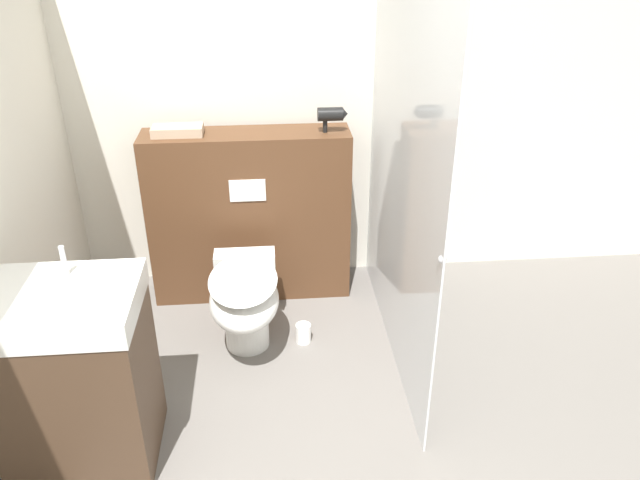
% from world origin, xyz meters
% --- Properties ---
extents(wall_back, '(8.00, 0.06, 2.50)m').
position_xyz_m(wall_back, '(0.00, 2.34, 1.25)').
color(wall_back, silver).
rests_on(wall_back, ground_plane).
extents(partition_panel, '(1.28, 0.32, 1.12)m').
position_xyz_m(partition_panel, '(-0.22, 2.08, 0.56)').
color(partition_panel, '#51331E').
rests_on(partition_panel, ground_plane).
extents(shower_glass, '(0.04, 1.78, 2.19)m').
position_xyz_m(shower_glass, '(0.60, 1.42, 1.10)').
color(shower_glass, silver).
rests_on(shower_glass, ground_plane).
extents(toilet, '(0.39, 0.70, 0.53)m').
position_xyz_m(toilet, '(-0.26, 1.41, 0.34)').
color(toilet, white).
rests_on(toilet, ground_plane).
extents(sink_vanity, '(0.64, 0.53, 1.05)m').
position_xyz_m(sink_vanity, '(-0.99, 0.68, 0.46)').
color(sink_vanity, '#473323').
rests_on(sink_vanity, ground_plane).
extents(hair_drier, '(0.18, 0.08, 0.15)m').
position_xyz_m(hair_drier, '(0.30, 2.05, 1.23)').
color(hair_drier, black).
rests_on(hair_drier, partition_panel).
extents(folded_towel, '(0.30, 0.16, 0.06)m').
position_xyz_m(folded_towel, '(-0.63, 2.08, 1.15)').
color(folded_towel, tan).
rests_on(folded_towel, partition_panel).
extents(spare_toilet_roll, '(0.09, 0.09, 0.12)m').
position_xyz_m(spare_toilet_roll, '(0.08, 1.46, 0.06)').
color(spare_toilet_roll, white).
rests_on(spare_toilet_roll, ground_plane).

